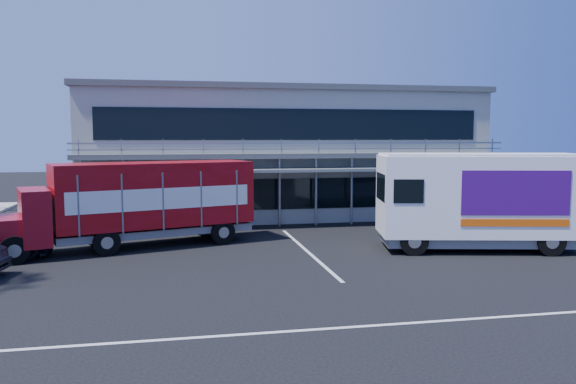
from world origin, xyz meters
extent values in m
plane|color=black|center=(0.00, 0.00, 0.00)|extent=(120.00, 120.00, 0.00)
cube|color=#9A9E90|center=(3.00, 15.00, 3.50)|extent=(22.00, 10.00, 7.00)
cube|color=#515454|center=(3.00, 15.00, 7.15)|extent=(22.40, 10.40, 0.30)
cube|color=#515454|center=(3.00, 9.40, 3.60)|extent=(22.00, 1.20, 0.25)
cube|color=gray|center=(3.00, 8.85, 4.10)|extent=(22.00, 0.08, 0.90)
cube|color=slate|center=(3.00, 9.10, 2.90)|extent=(22.00, 1.80, 0.15)
cube|color=black|center=(3.00, 9.98, 1.60)|extent=(20.00, 0.06, 1.60)
cube|color=black|center=(3.00, 9.98, 5.20)|extent=(20.00, 0.06, 1.60)
cube|color=maroon|center=(-9.42, 3.61, 1.00)|extent=(2.02, 2.57, 1.20)
cube|color=maroon|center=(-8.37, 3.95, 1.55)|extent=(1.72, 2.68, 2.10)
cube|color=black|center=(-8.37, 3.95, 2.15)|extent=(0.70, 2.03, 0.70)
cube|color=#A20916|center=(-4.00, 5.37, 2.20)|extent=(8.37, 4.84, 2.60)
cube|color=slate|center=(-4.00, 5.37, 0.65)|extent=(8.26, 4.49, 0.30)
cube|color=white|center=(-3.61, 4.17, 2.10)|extent=(7.00, 2.30, 0.85)
cube|color=white|center=(-4.39, 6.57, 2.10)|extent=(7.00, 2.30, 0.85)
cylinder|color=black|center=(-8.79, 2.66, 0.52)|extent=(1.07, 0.59, 1.04)
cylinder|color=black|center=(-9.47, 4.75, 0.52)|extent=(1.07, 0.59, 1.04)
cylinder|color=black|center=(-5.75, 3.65, 0.52)|extent=(1.07, 0.59, 1.04)
cylinder|color=black|center=(-6.43, 5.74, 0.52)|extent=(1.07, 0.59, 1.04)
cylinder|color=black|center=(-1.19, 5.13, 0.52)|extent=(1.07, 0.59, 1.04)
cylinder|color=black|center=(-1.87, 7.22, 0.52)|extent=(1.07, 0.59, 1.04)
cube|color=white|center=(8.89, 2.00, 2.22)|extent=(8.35, 4.34, 3.18)
cube|color=slate|center=(8.89, 2.00, 0.45)|extent=(7.98, 4.01, 0.40)
cube|color=black|center=(5.02, 2.83, 2.56)|extent=(0.53, 2.20, 1.08)
cube|color=white|center=(8.89, 2.00, 3.84)|extent=(8.19, 4.26, 0.09)
cube|color=#460C73|center=(9.49, 0.46, 2.44)|extent=(4.01, 0.89, 1.71)
cube|color=#460C73|center=(10.07, 3.16, 2.44)|extent=(4.01, 0.89, 1.71)
cube|color=#F2590C|center=(9.49, 0.46, 1.31)|extent=(4.00, 0.88, 0.28)
cylinder|color=black|center=(5.86, 1.42, 0.55)|extent=(1.13, 0.50, 1.09)
cylinder|color=black|center=(6.37, 3.78, 0.55)|extent=(1.13, 0.50, 1.09)
cylinder|color=black|center=(10.97, 0.32, 0.55)|extent=(1.13, 0.50, 1.09)
cylinder|color=black|center=(11.48, 2.67, 0.55)|extent=(1.13, 0.50, 1.09)
camera|label=1|loc=(-3.01, -18.51, 4.53)|focal=35.00mm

